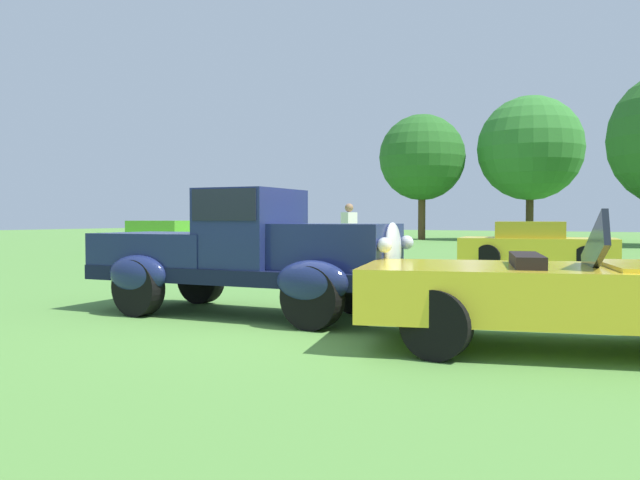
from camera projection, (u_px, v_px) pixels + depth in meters
ground_plane at (263, 322)px, 8.14m from camera, size 120.00×120.00×0.00m
feature_pickup_truck at (247, 251)px, 8.74m from camera, size 4.49×2.14×1.70m
neighbor_convertible at (580, 292)px, 6.38m from camera, size 4.45×2.82×1.40m
show_car_lime at (163, 238)px, 22.98m from camera, size 4.63×2.78×1.22m
show_car_teal at (275, 240)px, 21.12m from camera, size 4.07×1.75×1.22m
show_car_yellow at (535, 246)px, 16.69m from camera, size 4.10×2.37×1.22m
spectator_far_side at (349, 233)px, 16.76m from camera, size 0.30×0.43×1.69m
treeline_far_left at (422, 158)px, 38.99m from camera, size 5.18×5.18×7.57m
treeline_mid_left at (530, 148)px, 37.80m from camera, size 6.11×6.11×8.46m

